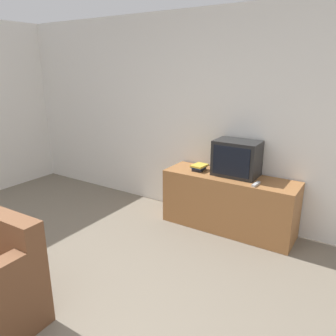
% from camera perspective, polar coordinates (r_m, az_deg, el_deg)
% --- Properties ---
extents(wall_back, '(9.00, 0.06, 2.60)m').
position_cam_1_polar(wall_back, '(4.33, 4.93, 8.88)').
color(wall_back, white).
rests_on(wall_back, ground_plane).
extents(tv_stand, '(1.59, 0.49, 0.68)m').
position_cam_1_polar(tv_stand, '(4.07, 10.46, -5.94)').
color(tv_stand, '#9E6638').
rests_on(tv_stand, ground_plane).
extents(television, '(0.52, 0.36, 0.42)m').
position_cam_1_polar(television, '(3.93, 11.87, 1.68)').
color(television, black).
rests_on(television, tv_stand).
extents(book_stack, '(0.18, 0.21, 0.07)m').
position_cam_1_polar(book_stack, '(4.10, 5.43, 0.15)').
color(book_stack, black).
rests_on(book_stack, tv_stand).
extents(remote_on_stand, '(0.05, 0.16, 0.02)m').
position_cam_1_polar(remote_on_stand, '(3.71, 15.09, -2.73)').
color(remote_on_stand, '#B7B7B7').
rests_on(remote_on_stand, tv_stand).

